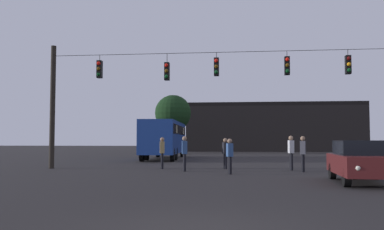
{
  "coord_description": "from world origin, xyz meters",
  "views": [
    {
      "loc": [
        0.72,
        -7.23,
        1.52
      ],
      "look_at": [
        -1.46,
        13.01,
        2.74
      ],
      "focal_mm": 39.59,
      "sensor_mm": 36.0,
      "label": 1
    }
  ],
  "objects_px": {
    "pedestrian_crossing_left": "(303,152)",
    "pedestrian_crossing_right": "(225,152)",
    "pedestrian_far_side": "(291,151)",
    "tree_left_silhouette": "(173,113)",
    "pedestrian_near_bus": "(230,154)",
    "car_near_right": "(361,161)",
    "city_bus": "(165,136)",
    "pedestrian_trailing": "(184,151)",
    "pedestrian_crossing_center": "(162,151)"
  },
  "relations": [
    {
      "from": "pedestrian_trailing",
      "to": "tree_left_silhouette",
      "type": "relative_size",
      "value": 0.25
    },
    {
      "from": "car_near_right",
      "to": "pedestrian_crossing_left",
      "type": "xyz_separation_m",
      "value": [
        -1.28,
        5.08,
        0.19
      ]
    },
    {
      "from": "pedestrian_far_side",
      "to": "tree_left_silhouette",
      "type": "bearing_deg",
      "value": 110.98
    },
    {
      "from": "car_near_right",
      "to": "tree_left_silhouette",
      "type": "relative_size",
      "value": 0.65
    },
    {
      "from": "city_bus",
      "to": "car_near_right",
      "type": "distance_m",
      "value": 21.12
    },
    {
      "from": "car_near_right",
      "to": "pedestrian_crossing_center",
      "type": "xyz_separation_m",
      "value": [
        -8.42,
        6.59,
        0.16
      ]
    },
    {
      "from": "pedestrian_crossing_center",
      "to": "city_bus",
      "type": "bearing_deg",
      "value": 99.22
    },
    {
      "from": "car_near_right",
      "to": "pedestrian_crossing_center",
      "type": "distance_m",
      "value": 10.69
    },
    {
      "from": "pedestrian_crossing_left",
      "to": "pedestrian_crossing_right",
      "type": "xyz_separation_m",
      "value": [
        -3.78,
        1.84,
        -0.06
      ]
    },
    {
      "from": "car_near_right",
      "to": "pedestrian_crossing_center",
      "type": "bearing_deg",
      "value": 141.96
    },
    {
      "from": "city_bus",
      "to": "tree_left_silhouette",
      "type": "relative_size",
      "value": 1.63
    },
    {
      "from": "pedestrian_crossing_center",
      "to": "tree_left_silhouette",
      "type": "relative_size",
      "value": 0.25
    },
    {
      "from": "pedestrian_crossing_right",
      "to": "pedestrian_trailing",
      "type": "bearing_deg",
      "value": -134.73
    },
    {
      "from": "pedestrian_crossing_left",
      "to": "pedestrian_trailing",
      "type": "distance_m",
      "value": 5.73
    },
    {
      "from": "city_bus",
      "to": "pedestrian_trailing",
      "type": "height_order",
      "value": "city_bus"
    },
    {
      "from": "pedestrian_near_bus",
      "to": "pedestrian_far_side",
      "type": "xyz_separation_m",
      "value": [
        3.07,
        2.85,
        0.1
      ]
    },
    {
      "from": "city_bus",
      "to": "pedestrian_crossing_right",
      "type": "height_order",
      "value": "city_bus"
    },
    {
      "from": "car_near_right",
      "to": "pedestrian_far_side",
      "type": "xyz_separation_m",
      "value": [
        -1.69,
        6.29,
        0.21
      ]
    },
    {
      "from": "pedestrian_crossing_left",
      "to": "pedestrian_trailing",
      "type": "bearing_deg",
      "value": -178.75
    },
    {
      "from": "car_near_right",
      "to": "pedestrian_trailing",
      "type": "bearing_deg",
      "value": 144.76
    },
    {
      "from": "city_bus",
      "to": "car_near_right",
      "type": "relative_size",
      "value": 2.51
    },
    {
      "from": "city_bus",
      "to": "pedestrian_crossing_right",
      "type": "bearing_deg",
      "value": -65.3
    },
    {
      "from": "pedestrian_trailing",
      "to": "pedestrian_crossing_right",
      "type": "bearing_deg",
      "value": 45.27
    },
    {
      "from": "car_near_right",
      "to": "pedestrian_trailing",
      "type": "height_order",
      "value": "pedestrian_trailing"
    },
    {
      "from": "pedestrian_crossing_right",
      "to": "pedestrian_crossing_left",
      "type": "bearing_deg",
      "value": -25.97
    },
    {
      "from": "pedestrian_crossing_left",
      "to": "pedestrian_crossing_right",
      "type": "bearing_deg",
      "value": 154.03
    },
    {
      "from": "pedestrian_trailing",
      "to": "tree_left_silhouette",
      "type": "xyz_separation_m",
      "value": [
        -4.85,
        27.86,
        3.71
      ]
    },
    {
      "from": "pedestrian_far_side",
      "to": "pedestrian_near_bus",
      "type": "bearing_deg",
      "value": -137.15
    },
    {
      "from": "car_near_right",
      "to": "tree_left_silhouette",
      "type": "height_order",
      "value": "tree_left_silhouette"
    },
    {
      "from": "pedestrian_crossing_right",
      "to": "pedestrian_far_side",
      "type": "xyz_separation_m",
      "value": [
        3.37,
        -0.63,
        0.08
      ]
    },
    {
      "from": "tree_left_silhouette",
      "to": "pedestrian_crossing_center",
      "type": "bearing_deg",
      "value": -82.53
    },
    {
      "from": "pedestrian_crossing_center",
      "to": "pedestrian_near_bus",
      "type": "distance_m",
      "value": 4.82
    },
    {
      "from": "pedestrian_crossing_right",
      "to": "pedestrian_trailing",
      "type": "height_order",
      "value": "pedestrian_trailing"
    },
    {
      "from": "pedestrian_far_side",
      "to": "tree_left_silhouette",
      "type": "distance_m",
      "value": 28.64
    },
    {
      "from": "pedestrian_near_bus",
      "to": "pedestrian_far_side",
      "type": "relative_size",
      "value": 0.91
    },
    {
      "from": "pedestrian_near_bus",
      "to": "pedestrian_crossing_right",
      "type": "bearing_deg",
      "value": 94.92
    },
    {
      "from": "city_bus",
      "to": "pedestrian_near_bus",
      "type": "distance_m",
      "value": 15.98
    },
    {
      "from": "pedestrian_crossing_left",
      "to": "tree_left_silhouette",
      "type": "relative_size",
      "value": 0.25
    },
    {
      "from": "city_bus",
      "to": "pedestrian_far_side",
      "type": "bearing_deg",
      "value": -54.44
    },
    {
      "from": "pedestrian_crossing_center",
      "to": "pedestrian_far_side",
      "type": "height_order",
      "value": "pedestrian_far_side"
    },
    {
      "from": "pedestrian_near_bus",
      "to": "pedestrian_trailing",
      "type": "distance_m",
      "value": 2.71
    },
    {
      "from": "pedestrian_crossing_center",
      "to": "pedestrian_near_bus",
      "type": "xyz_separation_m",
      "value": [
        3.66,
        -3.14,
        -0.06
      ]
    },
    {
      "from": "pedestrian_trailing",
      "to": "pedestrian_far_side",
      "type": "distance_m",
      "value": 5.49
    },
    {
      "from": "pedestrian_crossing_left",
      "to": "pedestrian_crossing_center",
      "type": "bearing_deg",
      "value": 168.07
    },
    {
      "from": "pedestrian_crossing_center",
      "to": "pedestrian_far_side",
      "type": "distance_m",
      "value": 6.74
    },
    {
      "from": "pedestrian_crossing_left",
      "to": "pedestrian_trailing",
      "type": "xyz_separation_m",
      "value": [
        -5.73,
        -0.12,
        -0.0
      ]
    },
    {
      "from": "city_bus",
      "to": "pedestrian_crossing_left",
      "type": "height_order",
      "value": "city_bus"
    },
    {
      "from": "pedestrian_crossing_right",
      "to": "pedestrian_trailing",
      "type": "xyz_separation_m",
      "value": [
        -1.95,
        -1.97,
        0.06
      ]
    },
    {
      "from": "car_near_right",
      "to": "pedestrian_trailing",
      "type": "relative_size",
      "value": 2.56
    },
    {
      "from": "pedestrian_crossing_left",
      "to": "pedestrian_near_bus",
      "type": "distance_m",
      "value": 3.85
    }
  ]
}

